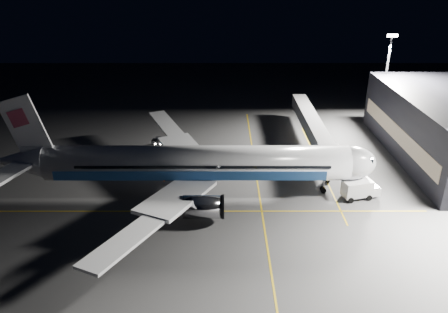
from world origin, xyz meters
name	(u,v)px	position (x,y,z in m)	size (l,w,h in m)	color
ground	(198,192)	(0.00, 0.00, 0.00)	(200.00, 200.00, 0.00)	#4C4C4F
guide_line_main	(259,192)	(10.00, 0.00, 0.01)	(0.25, 80.00, 0.01)	gold
guide_line_cross	(196,211)	(0.00, -6.00, 0.01)	(70.00, 0.25, 0.01)	gold
guide_line_side	(320,166)	(22.00, 10.00, 0.01)	(0.25, 40.00, 0.01)	gold
airliner	(191,164)	(-1.08, 0.00, 5.16)	(61.48, 54.22, 16.64)	silver
terminal	(446,128)	(45.98, 14.00, 6.00)	(18.12, 40.00, 12.00)	black
jet_bridge	(314,128)	(22.00, 18.06, 4.58)	(3.60, 34.40, 6.30)	#B2B2B7
floodlight_mast_north	(386,72)	(40.00, 31.99, 12.37)	(2.40, 0.68, 20.70)	#59595E
service_truck	(360,189)	(25.91, -1.86, 1.63)	(6.34, 3.81, 3.04)	silver
baggage_tug	(159,142)	(-9.06, 19.57, 0.89)	(2.79, 2.30, 1.93)	black
safety_cone_a	(164,180)	(-6.08, 4.00, 0.28)	(0.38, 0.38, 0.57)	#FF5F0A
safety_cone_b	(215,156)	(2.49, 14.00, 0.29)	(0.39, 0.39, 0.58)	#FF5F0A
safety_cone_c	(206,179)	(1.24, 4.20, 0.26)	(0.35, 0.35, 0.52)	#FF5F0A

